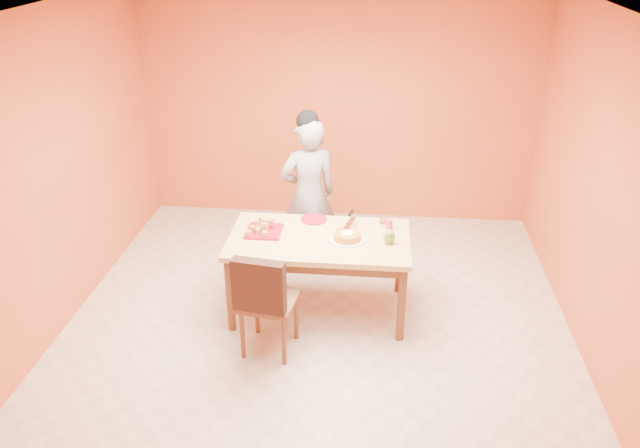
# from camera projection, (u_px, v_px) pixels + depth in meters

# --- Properties ---
(floor) EXTENTS (5.00, 5.00, 0.00)m
(floor) POSITION_uv_depth(u_px,v_px,m) (316.00, 334.00, 5.50)
(floor) COLOR beige
(floor) RESTS_ON ground
(ceiling) EXTENTS (5.00, 5.00, 0.00)m
(ceiling) POSITION_uv_depth(u_px,v_px,m) (314.00, 14.00, 4.30)
(ceiling) COLOR white
(ceiling) RESTS_ON wall_back
(wall_back) EXTENTS (4.50, 0.00, 4.50)m
(wall_back) POSITION_uv_depth(u_px,v_px,m) (338.00, 107.00, 7.13)
(wall_back) COLOR #D26330
(wall_back) RESTS_ON floor
(wall_left) EXTENTS (0.00, 5.00, 5.00)m
(wall_left) POSITION_uv_depth(u_px,v_px,m) (42.00, 183.00, 5.10)
(wall_left) COLOR #D26330
(wall_left) RESTS_ON floor
(wall_right) EXTENTS (0.00, 5.00, 5.00)m
(wall_right) POSITION_uv_depth(u_px,v_px,m) (611.00, 205.00, 4.70)
(wall_right) COLOR #D26330
(wall_right) RESTS_ON floor
(dining_table) EXTENTS (1.60, 0.90, 0.76)m
(dining_table) POSITION_uv_depth(u_px,v_px,m) (319.00, 247.00, 5.55)
(dining_table) COLOR tan
(dining_table) RESTS_ON floor
(dining_chair) EXTENTS (0.51, 0.57, 0.97)m
(dining_chair) POSITION_uv_depth(u_px,v_px,m) (268.00, 299.00, 5.08)
(dining_chair) COLOR brown
(dining_chair) RESTS_ON floor
(pastry_pile) EXTENTS (0.29, 0.29, 0.09)m
(pastry_pile) POSITION_uv_depth(u_px,v_px,m) (264.00, 226.00, 5.56)
(pastry_pile) COLOR tan
(pastry_pile) RESTS_ON pastry_platter
(person) EXTENTS (0.68, 0.57, 1.58)m
(person) POSITION_uv_depth(u_px,v_px,m) (308.00, 195.00, 6.27)
(person) COLOR gray
(person) RESTS_ON floor
(pastry_platter) EXTENTS (0.32, 0.32, 0.02)m
(pastry_platter) POSITION_uv_depth(u_px,v_px,m) (264.00, 231.00, 5.59)
(pastry_platter) COLOR maroon
(pastry_platter) RESTS_ON dining_table
(red_dinner_plate) EXTENTS (0.29, 0.29, 0.01)m
(red_dinner_plate) POSITION_uv_depth(u_px,v_px,m) (314.00, 219.00, 5.82)
(red_dinner_plate) COLOR maroon
(red_dinner_plate) RESTS_ON dining_table
(white_cake_plate) EXTENTS (0.38, 0.38, 0.01)m
(white_cake_plate) POSITION_uv_depth(u_px,v_px,m) (347.00, 239.00, 5.46)
(white_cake_plate) COLOR white
(white_cake_plate) RESTS_ON dining_table
(sponge_cake) EXTENTS (0.28, 0.28, 0.06)m
(sponge_cake) POSITION_uv_depth(u_px,v_px,m) (347.00, 236.00, 5.44)
(sponge_cake) COLOR #BF6D31
(sponge_cake) RESTS_ON white_cake_plate
(cake_server) EXTENTS (0.11, 0.27, 0.01)m
(cake_server) POSITION_uv_depth(u_px,v_px,m) (350.00, 223.00, 5.59)
(cake_server) COLOR silver
(cake_server) RESTS_ON sponge_cake
(egg_ornament) EXTENTS (0.13, 0.12, 0.13)m
(egg_ornament) POSITION_uv_depth(u_px,v_px,m) (389.00, 237.00, 5.37)
(egg_ornament) COLOR olive
(egg_ornament) RESTS_ON dining_table
(magenta_glass) EXTENTS (0.07, 0.07, 0.09)m
(magenta_glass) POSITION_uv_depth(u_px,v_px,m) (389.00, 224.00, 5.64)
(magenta_glass) COLOR #E02175
(magenta_glass) RESTS_ON dining_table
(checker_tin) EXTENTS (0.12, 0.12, 0.03)m
(checker_tin) POSITION_uv_depth(u_px,v_px,m) (385.00, 221.00, 5.76)
(checker_tin) COLOR #361A0E
(checker_tin) RESTS_ON dining_table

